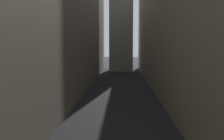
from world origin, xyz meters
name	(u,v)px	position (x,y,z in m)	size (l,w,h in m)	color
ground_plane	(119,103)	(0.00, 48.00, 0.00)	(264.00, 264.00, 0.00)	black
building_block_left	(35,6)	(-11.54, 50.00, 12.81)	(12.07, 108.00, 25.61)	#756B5B
building_block_right	(201,13)	(10.84, 50.00, 11.87)	(10.67, 108.00, 23.75)	gray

